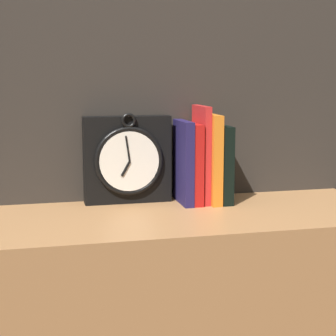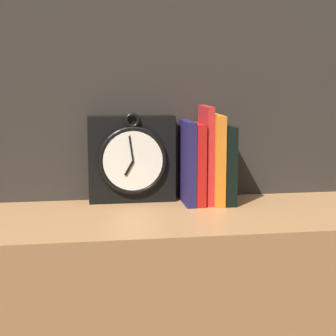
# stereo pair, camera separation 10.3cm
# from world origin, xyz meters

# --- Properties ---
(wall_back) EXTENTS (6.00, 0.05, 2.60)m
(wall_back) POSITION_xyz_m (0.00, 0.22, 1.30)
(wall_back) COLOR #2D2823
(wall_back) RESTS_ON ground_plane
(clock) EXTENTS (0.23, 0.06, 0.24)m
(clock) POSITION_xyz_m (-0.07, 0.15, 0.98)
(clock) COLOR black
(clock) RESTS_ON bookshelf
(book_slot0_navy) EXTENTS (0.02, 0.13, 0.21)m
(book_slot0_navy) POSITION_xyz_m (0.07, 0.12, 0.97)
(book_slot0_navy) COLOR #1E1948
(book_slot0_navy) RESTS_ON bookshelf
(book_slot1_red) EXTENTS (0.03, 0.13, 0.21)m
(book_slot1_red) POSITION_xyz_m (0.09, 0.12, 0.97)
(book_slot1_red) COLOR #B11512
(book_slot1_red) RESTS_ON bookshelf
(book_slot2_red) EXTENTS (0.02, 0.12, 0.25)m
(book_slot2_red) POSITION_xyz_m (0.12, 0.12, 0.99)
(book_slot2_red) COLOR red
(book_slot2_red) RESTS_ON bookshelf
(book_slot3_orange) EXTENTS (0.03, 0.14, 0.23)m
(book_slot3_orange) POSITION_xyz_m (0.14, 0.11, 0.98)
(book_slot3_orange) COLOR orange
(book_slot3_orange) RESTS_ON bookshelf
(book_slot4_black) EXTENTS (0.03, 0.14, 0.20)m
(book_slot4_black) POSITION_xyz_m (0.17, 0.11, 0.96)
(book_slot4_black) COLOR black
(book_slot4_black) RESTS_ON bookshelf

